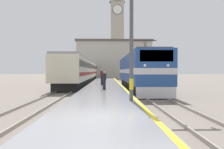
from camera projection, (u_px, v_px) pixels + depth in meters
ground_plane at (105, 82)px, 37.93m from camera, size 200.00×200.00×0.00m
platform at (105, 83)px, 32.93m from camera, size 4.04×140.00×0.40m
rail_track_near at (129, 84)px, 33.01m from camera, size 2.84×140.00×0.16m
rail_track_far at (81, 84)px, 32.84m from camera, size 2.83×140.00×0.16m
locomotive_train at (138, 72)px, 23.90m from camera, size 2.92×18.09×4.75m
passenger_train at (85, 71)px, 38.15m from camera, size 2.92×38.21×3.71m
catenary_mast at (134, 30)px, 11.80m from camera, size 2.38×0.23×7.49m
person_on_platform at (102, 76)px, 25.39m from camera, size 0.34×0.34×1.81m
second_waiting_passenger at (104, 80)px, 19.07m from camera, size 0.34×0.34×1.59m
clock_tower at (117, 32)px, 67.78m from camera, size 4.92×4.92×26.86m
station_building at (114, 60)px, 56.09m from camera, size 19.13×6.72×9.79m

